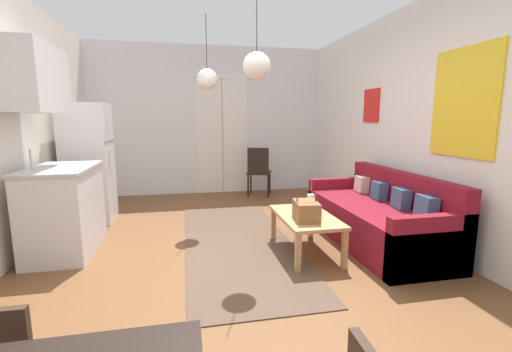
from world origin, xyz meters
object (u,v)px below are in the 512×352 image
coffee_table (306,220)px  pendant_lamp_near (257,66)px  refrigerator (89,163)px  accent_chair (259,169)px  pendant_lamp_far (207,79)px  handbag (306,210)px  couch (379,219)px  bamboo_vase (311,202)px

coffee_table → pendant_lamp_near: size_ratio=1.01×
refrigerator → accent_chair: refrigerator is taller
coffee_table → pendant_lamp_near: pendant_lamp_near is taller
pendant_lamp_near → pendant_lamp_far: 1.43m
handbag → pendant_lamp_far: pendant_lamp_far is taller
handbag → accent_chair: size_ratio=0.39×
coffee_table → pendant_lamp_far: pendant_lamp_far is taller
couch → bamboo_vase: same height
couch → coffee_table: (-0.94, -0.13, 0.08)m
bamboo_vase → pendant_lamp_near: pendant_lamp_near is taller
couch → accent_chair: bearing=108.3°
accent_chair → handbag: bearing=106.0°
accent_chair → pendant_lamp_near: size_ratio=0.93×
couch → pendant_lamp_far: pendant_lamp_far is taller
handbag → couch: bearing=16.0°
bamboo_vase → handbag: bearing=-118.4°
coffee_table → accent_chair: size_ratio=1.08×
refrigerator → pendant_lamp_near: bearing=-40.8°
bamboo_vase → refrigerator: refrigerator is taller
pendant_lamp_near → pendant_lamp_far: size_ratio=1.02×
coffee_table → pendant_lamp_near: 1.63m
refrigerator → accent_chair: size_ratio=1.79×
coffee_table → pendant_lamp_near: (-0.52, 0.00, 1.54)m
couch → handbag: couch is taller
coffee_table → accent_chair: (0.08, 2.71, 0.14)m
handbag → accent_chair: 2.87m
accent_chair → bamboo_vase: bearing=109.8°
couch → pendant_lamp_near: bearing=-175.1°
bamboo_vase → handbag: (-0.18, -0.34, 0.01)m
bamboo_vase → pendant_lamp_near: (-0.65, -0.18, 1.40)m
coffee_table → pendant_lamp_far: (-0.90, 1.38, 1.56)m
coffee_table → accent_chair: 2.72m
handbag → refrigerator: 3.10m
bamboo_vase → coffee_table: bearing=-125.5°
accent_chair → pendant_lamp_near: pendant_lamp_near is taller
coffee_table → handbag: handbag is taller
handbag → accent_chair: (0.14, 2.87, -0.01)m
bamboo_vase → couch: bearing=-3.8°
refrigerator → bamboo_vase: bearing=-30.2°
accent_chair → couch: bearing=127.1°
coffee_table → refrigerator: (-2.51, 1.72, 0.45)m
coffee_table → bamboo_vase: (0.13, 0.18, 0.14)m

